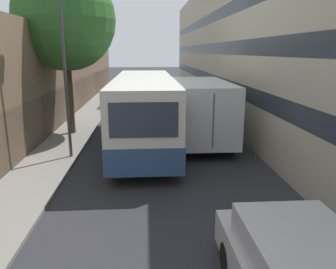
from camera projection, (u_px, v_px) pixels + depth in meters
ground_plane at (159, 144)px, 15.12m from camera, size 150.00×150.00×0.00m
sidewalk_left at (63, 145)px, 14.82m from camera, size 2.02×60.00×0.11m
building_left_shopfront at (9, 91)px, 14.08m from camera, size 2.40×60.00×5.46m
building_right_apartment at (275, 41)px, 14.32m from camera, size 2.40×60.00×9.20m
bus at (144, 110)px, 14.66m from camera, size 2.53×10.25×3.06m
box_truck at (198, 107)px, 15.74m from camera, size 2.33×7.80×2.85m
panel_van at (124, 90)px, 26.08m from camera, size 1.81×4.32×2.01m
street_lamp at (61, 26)px, 11.81m from camera, size 0.36×0.80×7.15m
street_tree_left at (65, 20)px, 15.45m from camera, size 4.80×4.80×7.90m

